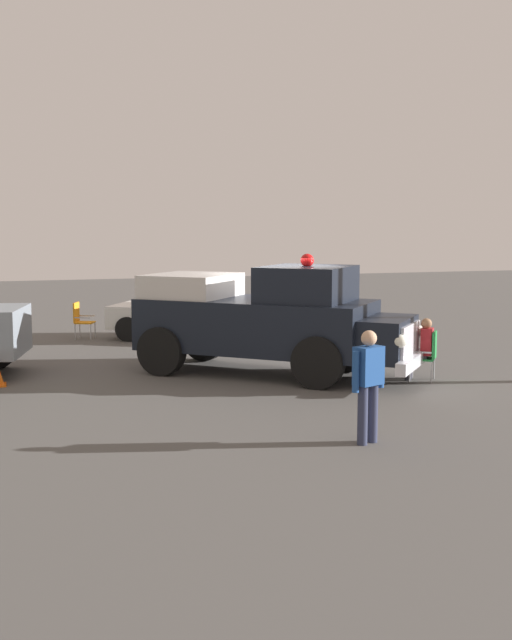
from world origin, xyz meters
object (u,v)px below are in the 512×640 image
Objects in this scene: classic_hot_rod at (189,312)px; spectator_standing at (368,379)px; lawn_chair_spare at (263,306)px; spectator_seated at (422,347)px; vintage_fire_truck at (266,319)px; lawn_chair_by_car at (81,318)px; lawn_chair_near_truck at (428,352)px.

spectator_standing is at bearing -90.06° from classic_hot_rod.
spectator_seated is (0.13, -9.75, 0.11)m from lawn_chair_spare.
vintage_fire_truck is at bearing -108.28° from lawn_chair_spare.
spectator_seated is (3.14, -7.26, -0.05)m from classic_hot_rod.
vintage_fire_truck is 5.77× the size of lawn_chair_by_car.
lawn_chair_by_car is at bearing 161.43° from classic_hot_rod.
lawn_chair_by_car is at bearing 126.22° from spectator_seated.
classic_hot_rod is at bearing -140.30° from lawn_chair_spare.
spectator_standing is (-3.02, -13.68, 0.37)m from lawn_chair_spare.
vintage_fire_truck reaches higher than spectator_seated.
classic_hot_rod is 4.59× the size of lawn_chair_by_car.
classic_hot_rod is at bearing 113.87° from lawn_chair_near_truck.
lawn_chair_spare is (3.01, 2.50, -0.16)m from classic_hot_rod.
lawn_chair_near_truck is at bearing 49.71° from spectator_standing.
vintage_fire_truck is 3.30m from spectator_seated.
classic_hot_rod is 11.19m from spectator_standing.
lawn_chair_spare is at bearing 39.70° from classic_hot_rod.
vintage_fire_truck is at bearing 149.32° from lawn_chair_near_truck.
vintage_fire_truck reaches higher than lawn_chair_spare.
spectator_standing is at bearing -130.29° from lawn_chair_near_truck.
lawn_chair_spare is at bearing 71.72° from vintage_fire_truck.
lawn_chair_by_car and lawn_chair_spare have the same top height.
lawn_chair_by_car is 1.00× the size of lawn_chair_spare.
vintage_fire_truck is 3.44m from lawn_chair_near_truck.
lawn_chair_near_truck is 0.17m from spectator_seated.
lawn_chair_spare is at bearing 91.38° from lawn_chair_near_truck.
spectator_standing is (-0.01, -11.18, 0.22)m from classic_hot_rod.
spectator_standing is (2.87, -12.15, 0.37)m from lawn_chair_by_car.
spectator_seated is at bearing 142.27° from lawn_chair_near_truck.
lawn_chair_near_truck is at bearing -66.13° from classic_hot_rod.
lawn_chair_near_truck is 1.00× the size of lawn_chair_spare.
lawn_chair_by_car is 12.49m from spectator_standing.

